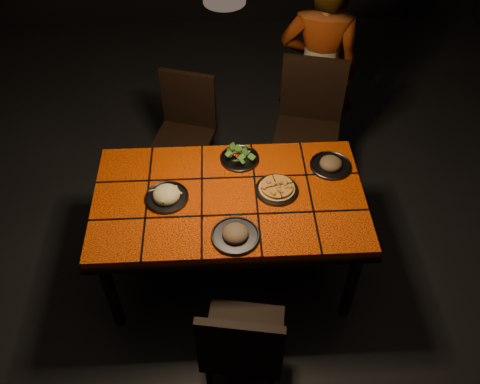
{
  "coord_description": "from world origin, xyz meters",
  "views": [
    {
      "loc": [
        -0.04,
        -2.04,
        2.94
      ],
      "look_at": [
        0.06,
        -0.04,
        0.82
      ],
      "focal_mm": 38.0,
      "sensor_mm": 36.0,
      "label": 1
    }
  ],
  "objects_px": {
    "plate_pizza": "(277,189)",
    "chair_far_left": "(186,125)",
    "plate_pasta": "(167,196)",
    "dining_table": "(229,205)",
    "chair_far_right": "(309,119)",
    "diner": "(318,73)",
    "chair_near": "(242,345)"
  },
  "relations": [
    {
      "from": "dining_table",
      "to": "diner",
      "type": "bearing_deg",
      "value": 58.84
    },
    {
      "from": "plate_pizza",
      "to": "chair_near",
      "type": "bearing_deg",
      "value": -106.29
    },
    {
      "from": "chair_far_left",
      "to": "plate_pasta",
      "type": "distance_m",
      "value": 0.99
    },
    {
      "from": "dining_table",
      "to": "chair_near",
      "type": "relative_size",
      "value": 1.77
    },
    {
      "from": "dining_table",
      "to": "plate_pasta",
      "type": "relative_size",
      "value": 6.28
    },
    {
      "from": "dining_table",
      "to": "chair_far_right",
      "type": "xyz_separation_m",
      "value": [
        0.62,
        0.9,
        -0.08
      ]
    },
    {
      "from": "dining_table",
      "to": "chair_near",
      "type": "height_order",
      "value": "chair_near"
    },
    {
      "from": "chair_far_right",
      "to": "plate_pasta",
      "type": "bearing_deg",
      "value": -123.08
    },
    {
      "from": "plate_pizza",
      "to": "plate_pasta",
      "type": "xyz_separation_m",
      "value": [
        -0.65,
        -0.03,
        0.0
      ]
    },
    {
      "from": "chair_near",
      "to": "diner",
      "type": "relative_size",
      "value": 0.57
    },
    {
      "from": "plate_pizza",
      "to": "chair_far_left",
      "type": "bearing_deg",
      "value": 122.05
    },
    {
      "from": "chair_near",
      "to": "plate_pasta",
      "type": "xyz_separation_m",
      "value": [
        -0.4,
        0.83,
        0.25
      ]
    },
    {
      "from": "diner",
      "to": "dining_table",
      "type": "bearing_deg",
      "value": 71.08
    },
    {
      "from": "dining_table",
      "to": "chair_far_right",
      "type": "height_order",
      "value": "chair_far_right"
    },
    {
      "from": "plate_pizza",
      "to": "plate_pasta",
      "type": "bearing_deg",
      "value": -177.52
    },
    {
      "from": "dining_table",
      "to": "diner",
      "type": "xyz_separation_m",
      "value": [
        0.7,
        1.17,
        0.14
      ]
    },
    {
      "from": "chair_far_right",
      "to": "dining_table",
      "type": "bearing_deg",
      "value": -110.15
    },
    {
      "from": "plate_pasta",
      "to": "dining_table",
      "type": "bearing_deg",
      "value": 0.4
    },
    {
      "from": "dining_table",
      "to": "plate_pizza",
      "type": "xyz_separation_m",
      "value": [
        0.28,
        0.03,
        0.1
      ]
    },
    {
      "from": "dining_table",
      "to": "chair_near",
      "type": "distance_m",
      "value": 0.85
    },
    {
      "from": "chair_far_left",
      "to": "chair_far_right",
      "type": "height_order",
      "value": "chair_far_right"
    },
    {
      "from": "dining_table",
      "to": "plate_pasta",
      "type": "height_order",
      "value": "plate_pasta"
    },
    {
      "from": "chair_far_right",
      "to": "plate_pizza",
      "type": "distance_m",
      "value": 0.95
    },
    {
      "from": "dining_table",
      "to": "diner",
      "type": "distance_m",
      "value": 1.37
    },
    {
      "from": "plate_pasta",
      "to": "chair_near",
      "type": "bearing_deg",
      "value": -64.43
    },
    {
      "from": "chair_far_left",
      "to": "diner",
      "type": "height_order",
      "value": "diner"
    },
    {
      "from": "chair_near",
      "to": "plate_pizza",
      "type": "distance_m",
      "value": 0.93
    },
    {
      "from": "dining_table",
      "to": "chair_near",
      "type": "bearing_deg",
      "value": -87.7
    },
    {
      "from": "chair_far_left",
      "to": "dining_table",
      "type": "bearing_deg",
      "value": -55.07
    },
    {
      "from": "dining_table",
      "to": "chair_far_right",
      "type": "relative_size",
      "value": 1.57
    },
    {
      "from": "chair_near",
      "to": "plate_pasta",
      "type": "relative_size",
      "value": 3.54
    },
    {
      "from": "diner",
      "to": "plate_pasta",
      "type": "bearing_deg",
      "value": 59.76
    }
  ]
}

